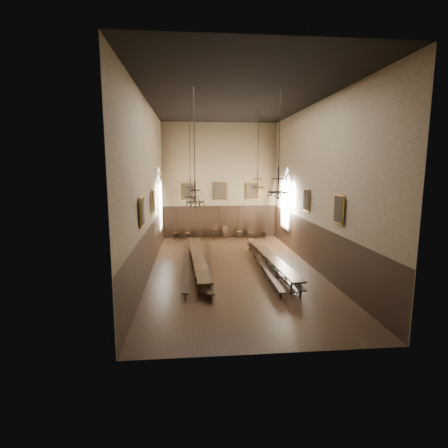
{
  "coord_description": "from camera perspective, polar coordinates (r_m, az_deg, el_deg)",
  "views": [
    {
      "loc": [
        -2.25,
        -18.63,
        5.59
      ],
      "look_at": [
        -0.37,
        1.5,
        2.28
      ],
      "focal_mm": 28.0,
      "sensor_mm": 36.0,
      "label": 1
    }
  ],
  "objects": [
    {
      "name": "chandelier_back_left",
      "position": [
        21.38,
        -5.51,
        5.28
      ],
      "size": [
        0.91,
        0.91,
        5.39
      ],
      "color": "black",
      "rests_on": "ceiling"
    },
    {
      "name": "bench_right_inner",
      "position": [
        19.56,
        6.13,
        -6.52
      ],
      "size": [
        0.44,
        9.79,
        0.44
      ],
      "rotation": [
        0.0,
        0.0,
        -0.02
      ],
      "color": "black",
      "rests_on": "floor"
    },
    {
      "name": "bench_right_outer",
      "position": [
        20.15,
        8.46,
        -6.03
      ],
      "size": [
        0.54,
        10.52,
        0.47
      ],
      "rotation": [
        0.0,
        0.0,
        -0.02
      ],
      "color": "black",
      "rests_on": "floor"
    },
    {
      "name": "ceiling",
      "position": [
        19.07,
        1.63,
        19.62
      ],
      "size": [
        9.0,
        18.0,
        0.02
      ],
      "primitive_type": "cube",
      "color": "black",
      "rests_on": "ground"
    },
    {
      "name": "chair_0",
      "position": [
        27.65,
        -7.74,
        -1.82
      ],
      "size": [
        0.5,
        0.5,
        1.01
      ],
      "rotation": [
        0.0,
        0.0,
        0.13
      ],
      "color": "black",
      "rests_on": "floor"
    },
    {
      "name": "wall_left",
      "position": [
        18.8,
        -12.29,
        5.76
      ],
      "size": [
        0.02,
        18.0,
        9.0
      ],
      "primitive_type": "cube",
      "color": "#78694A",
      "rests_on": "ground"
    },
    {
      "name": "chair_6",
      "position": [
        28.02,
        4.3,
        -1.68
      ],
      "size": [
        0.42,
        0.42,
        0.9
      ],
      "rotation": [
        0.0,
        0.0,
        -0.06
      ],
      "color": "black",
      "rests_on": "floor"
    },
    {
      "name": "portrait_back_1",
      "position": [
        27.66,
        -0.66,
        5.37
      ],
      "size": [
        1.1,
        0.12,
        1.4
      ],
      "color": "#B0812A",
      "rests_on": "wall_back"
    },
    {
      "name": "table_right",
      "position": [
        19.79,
        7.5,
        -6.1
      ],
      "size": [
        1.13,
        9.37,
        0.73
      ],
      "rotation": [
        0.0,
        0.0,
        0.05
      ],
      "color": "black",
      "rests_on": "floor"
    },
    {
      "name": "wainscot_panelling",
      "position": [
        19.26,
        1.52,
        -3.73
      ],
      "size": [
        9.0,
        18.0,
        2.5
      ],
      "primitive_type": null,
      "color": "black",
      "rests_on": "floor"
    },
    {
      "name": "portrait_left_1",
      "position": [
        15.39,
        -13.25,
        2.0
      ],
      "size": [
        0.12,
        1.0,
        1.3
      ],
      "color": "#B0812A",
      "rests_on": "wall_left"
    },
    {
      "name": "portrait_left_0",
      "position": [
        19.83,
        -11.49,
        3.64
      ],
      "size": [
        0.12,
        1.0,
        1.3
      ],
      "color": "#B0812A",
      "rests_on": "wall_left"
    },
    {
      "name": "chair_4",
      "position": [
        27.81,
        0.27,
        -1.71
      ],
      "size": [
        0.5,
        0.5,
        0.94
      ],
      "rotation": [
        0.0,
        0.0,
        0.24
      ],
      "color": "black",
      "rests_on": "floor"
    },
    {
      "name": "chair_2",
      "position": [
        27.71,
        -3.85,
        -1.8
      ],
      "size": [
        0.43,
        0.43,
        0.9
      ],
      "rotation": [
        0.0,
        0.0,
        -0.08
      ],
      "color": "black",
      "rests_on": "floor"
    },
    {
      "name": "portrait_back_2",
      "position": [
        28.0,
        4.68,
        5.39
      ],
      "size": [
        1.1,
        0.12,
        1.4
      ],
      "color": "#B0812A",
      "rests_on": "wall_back"
    },
    {
      "name": "wall_front",
      "position": [
        9.94,
        7.8,
        2.92
      ],
      "size": [
        9.0,
        0.02,
        9.0
      ],
      "primitive_type": "cube",
      "color": "#78694A",
      "rests_on": "ground"
    },
    {
      "name": "floor",
      "position": [
        19.58,
        1.5,
        -7.33
      ],
      "size": [
        9.0,
        18.0,
        0.02
      ],
      "primitive_type": "cube",
      "color": "black",
      "rests_on": "ground"
    },
    {
      "name": "bench_left_outer",
      "position": [
        19.54,
        -6.27,
        -6.52
      ],
      "size": [
        0.41,
        10.0,
        0.45
      ],
      "rotation": [
        0.0,
        0.0,
        0.01
      ],
      "color": "black",
      "rests_on": "floor"
    },
    {
      "name": "wall_back",
      "position": [
        27.75,
        -0.68,
        7.04
      ],
      "size": [
        9.0,
        0.02,
        9.0
      ],
      "primitive_type": "cube",
      "color": "#78694A",
      "rests_on": "ground"
    },
    {
      "name": "chandelier_back_right",
      "position": [
        21.63,
        5.52,
        6.88
      ],
      "size": [
        0.81,
        0.81,
        4.78
      ],
      "color": "black",
      "rests_on": "ceiling"
    },
    {
      "name": "chair_5",
      "position": [
        28.0,
        2.57,
        -1.61
      ],
      "size": [
        0.47,
        0.47,
        0.99
      ],
      "rotation": [
        0.0,
        0.0,
        -0.07
      ],
      "color": "black",
      "rests_on": "floor"
    },
    {
      "name": "bench_left_inner",
      "position": [
        19.39,
        -2.56,
        -6.58
      ],
      "size": [
        0.58,
        10.11,
        0.45
      ],
      "rotation": [
        0.0,
        0.0,
        -0.03
      ],
      "color": "black",
      "rests_on": "floor"
    },
    {
      "name": "wall_right",
      "position": [
        19.85,
        14.67,
        5.84
      ],
      "size": [
        0.02,
        18.0,
        9.0
      ],
      "primitive_type": "cube",
      "color": "#78694A",
      "rests_on": "ground"
    },
    {
      "name": "chair_7",
      "position": [
        28.35,
        6.57,
        -1.57
      ],
      "size": [
        0.51,
        0.51,
        0.91
      ],
      "rotation": [
        0.0,
        0.0,
        -0.3
      ],
      "color": "black",
      "rests_on": "floor"
    },
    {
      "name": "portrait_right_1",
      "position": [
        16.62,
        18.23,
        2.3
      ],
      "size": [
        0.12,
        1.0,
        1.3
      ],
      "color": "#B0812A",
      "rests_on": "wall_right"
    },
    {
      "name": "window_left",
      "position": [
        24.32,
        -10.48,
        3.97
      ],
      "size": [
        0.2,
        2.2,
        4.6
      ],
      "primitive_type": null,
      "color": "white",
      "rests_on": "wall_left"
    },
    {
      "name": "window_right",
      "position": [
        25.13,
        10.13,
        4.15
      ],
      "size": [
        0.2,
        2.2,
        4.6
      ],
      "primitive_type": null,
      "color": "white",
      "rests_on": "wall_right"
    },
    {
      "name": "chair_1",
      "position": [
        27.62,
        -5.94,
        -1.84
      ],
      "size": [
        0.42,
        0.42,
        0.94
      ],
      "rotation": [
        0.0,
        0.0,
        -0.01
      ],
      "color": "black",
      "rests_on": "floor"
    },
    {
      "name": "chandelier_front_right",
      "position": [
        16.3,
        8.84,
        6.16
      ],
      "size": [
        0.95,
        0.95,
        4.73
      ],
      "color": "black",
      "rests_on": "ceiling"
    },
    {
      "name": "chair_3",
      "position": [
        27.8,
        -1.39,
        -1.65
      ],
      "size": [
        0.52,
        0.52,
        1.04
      ],
      "rotation": [
        0.0,
        0.0,
        0.15
      ],
      "color": "black",
      "rests_on": "floor"
    },
    {
      "name": "portrait_back_0",
      "position": [
        27.57,
        -6.07,
        5.31
      ],
      "size": [
        1.1,
        0.12,
        1.4
      ],
      "color": "#B0812A",
      "rests_on": "wall_back"
    },
    {
      "name": "table_left",
      "position": [
        19.57,
        -4.3,
        -6.19
      ],
      "size": [
        1.16,
        9.65,
        0.75
      ],
      "rotation": [
        0.0,
        0.0,
        0.05
      ],
      "color": "black",
      "rests_on": "floor"
    },
    {
      "name": "portrait_right_0",
      "position": [
        20.8,
        13.31,
        3.83
      ],
      "size": [
        0.12,
        1.0,
        1.3
      ],
      "color": "#B0812A",
      "rests_on": "wall_right"
    },
    {
      "name": "chandelier_front_left",
      "position": [
        15.85,
        -4.74,
        4.82
      ],
      "size": [
        0.84,
        0.84,
        5.13
      ],
      "color": "black",
      "rests_on": "ceiling"
    }
  ]
}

